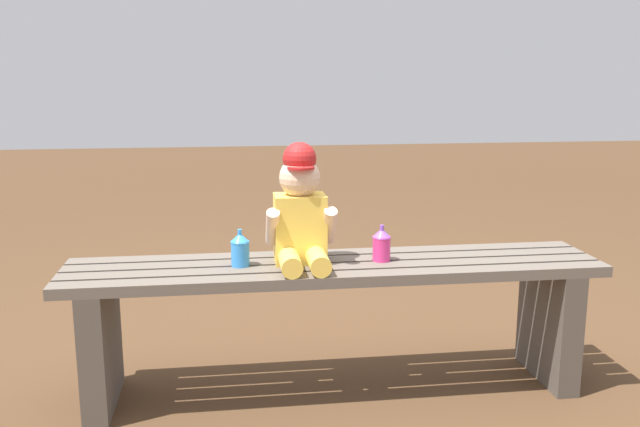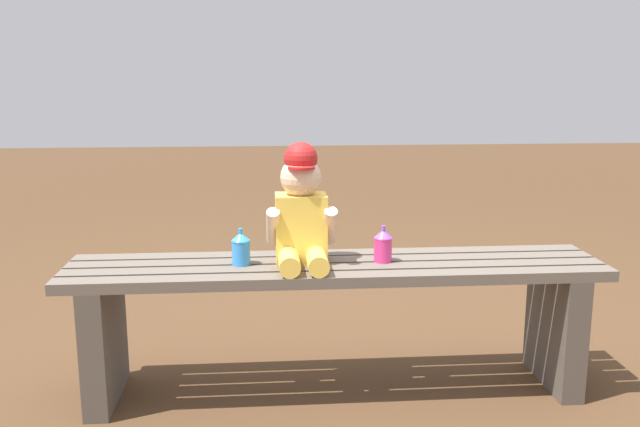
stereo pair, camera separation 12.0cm
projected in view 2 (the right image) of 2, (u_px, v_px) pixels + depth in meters
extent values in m
plane|color=#4C331E|center=(335.00, 390.00, 2.40)|extent=(16.00, 16.00, 0.00)
cube|color=#60564C|center=(340.00, 280.00, 2.18)|extent=(1.80, 0.08, 0.04)
cube|color=#60564C|center=(337.00, 272.00, 2.27)|extent=(1.80, 0.08, 0.04)
cube|color=#60564C|center=(334.00, 264.00, 2.36)|extent=(1.80, 0.08, 0.04)
cube|color=#60564C|center=(332.00, 257.00, 2.45)|extent=(1.80, 0.08, 0.04)
cube|color=#524941|center=(104.00, 339.00, 2.30)|extent=(0.08, 0.35, 0.43)
cube|color=#524941|center=(555.00, 326.00, 2.42)|extent=(0.08, 0.35, 0.43)
cube|color=#F2C64C|center=(301.00, 228.00, 2.30)|extent=(0.17, 0.12, 0.23)
sphere|color=beige|center=(301.00, 177.00, 2.26)|extent=(0.14, 0.14, 0.14)
cylinder|color=#B21E1E|center=(301.00, 168.00, 2.22)|extent=(0.09, 0.09, 0.01)
sphere|color=#B21E1E|center=(301.00, 159.00, 2.25)|extent=(0.11, 0.11, 0.11)
cylinder|color=#FED050|center=(289.00, 262.00, 2.20)|extent=(0.07, 0.16, 0.07)
cylinder|color=#FED050|center=(317.00, 261.00, 2.20)|extent=(0.07, 0.16, 0.07)
cylinder|color=beige|center=(273.00, 227.00, 2.26)|extent=(0.04, 0.12, 0.14)
cylinder|color=beige|center=(330.00, 226.00, 2.27)|extent=(0.04, 0.12, 0.14)
cylinder|color=#338CE5|center=(241.00, 252.00, 2.28)|extent=(0.06, 0.06, 0.08)
cone|color=#338CE5|center=(241.00, 236.00, 2.27)|extent=(0.06, 0.06, 0.03)
cylinder|color=#338CE5|center=(241.00, 231.00, 2.26)|extent=(0.01, 0.01, 0.02)
cylinder|color=#E5337F|center=(383.00, 249.00, 2.31)|extent=(0.06, 0.06, 0.08)
cone|color=#8C4CCC|center=(383.00, 234.00, 2.30)|extent=(0.06, 0.06, 0.03)
cylinder|color=#8C4CCC|center=(383.00, 228.00, 2.30)|extent=(0.01, 0.01, 0.02)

